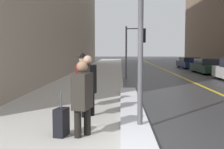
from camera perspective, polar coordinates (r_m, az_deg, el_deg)
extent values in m
cube|color=#B2AFA8|center=(19.87, -3.67, -0.29)|extent=(4.00, 80.00, 0.01)
cube|color=gold|center=(20.21, 13.52, -0.34)|extent=(0.16, 80.00, 0.00)
cube|color=silver|center=(8.77, 3.93, -6.57)|extent=(0.67, 8.23, 0.11)
cylinder|color=#515156|center=(6.41, 5.88, 13.19)|extent=(0.12, 0.12, 5.44)
cylinder|color=#515156|center=(18.26, 2.90, 4.51)|extent=(0.11, 0.11, 3.35)
cylinder|color=#515156|center=(18.26, 4.66, 9.29)|extent=(1.10, 0.21, 0.07)
cube|color=black|center=(18.20, 6.40, 7.87)|extent=(0.32, 0.24, 0.90)
sphere|color=red|center=(18.34, 6.42, 8.75)|extent=(0.19, 0.19, 0.19)
sphere|color=orange|center=(18.32, 6.41, 7.85)|extent=(0.19, 0.19, 0.19)
sphere|color=green|center=(18.31, 6.40, 6.95)|extent=(0.19, 0.19, 0.19)
cylinder|color=black|center=(6.00, -5.06, -8.33)|extent=(0.15, 0.15, 0.85)
cylinder|color=black|center=(5.84, -6.97, -8.73)|extent=(0.15, 0.15, 0.85)
cube|color=#2D2823|center=(5.82, -6.05, -3.35)|extent=(0.41, 0.57, 0.74)
sphere|color=#8C664C|center=(5.77, -6.09, 1.60)|extent=(0.23, 0.23, 0.23)
cylinder|color=black|center=(7.75, -4.16, -5.15)|extent=(0.16, 0.16, 0.89)
cylinder|color=black|center=(7.56, -5.64, -5.41)|extent=(0.16, 0.16, 0.89)
cube|color=black|center=(7.57, -4.92, -1.04)|extent=(0.43, 0.60, 0.78)
sphere|color=tan|center=(7.54, -4.95, 2.97)|extent=(0.24, 0.24, 0.24)
cylinder|color=#340C0C|center=(9.02, -5.25, -3.77)|extent=(0.15, 0.15, 0.88)
cylinder|color=#340C0C|center=(8.84, -6.53, -3.95)|extent=(0.15, 0.15, 0.88)
cube|color=#561414|center=(8.86, -5.91, -0.26)|extent=(0.43, 0.59, 0.77)
sphere|color=beige|center=(8.83, -5.94, 3.13)|extent=(0.24, 0.24, 0.24)
cylinder|color=black|center=(8.82, -5.94, 3.56)|extent=(0.37, 0.37, 0.01)
cone|color=black|center=(8.82, -5.95, 4.02)|extent=(0.23, 0.23, 0.14)
cylinder|color=black|center=(18.69, 20.76, 0.16)|extent=(0.22, 0.72, 0.72)
cube|color=black|center=(23.64, 19.00, 1.27)|extent=(1.93, 4.63, 0.55)
cube|color=black|center=(23.51, 19.11, 2.50)|extent=(1.76, 2.41, 0.47)
cylinder|color=black|center=(24.81, 16.23, 1.25)|extent=(0.23, 0.61, 0.61)
cylinder|color=black|center=(25.26, 19.81, 1.22)|extent=(0.23, 0.61, 0.61)
cylinder|color=black|center=(22.05, 18.05, 0.78)|extent=(0.23, 0.61, 0.61)
cube|color=navy|center=(29.82, 15.38, 2.09)|extent=(1.79, 4.46, 0.57)
cube|color=black|center=(29.69, 15.46, 3.02)|extent=(1.65, 2.32, 0.40)
cylinder|color=black|center=(31.00, 13.40, 2.04)|extent=(0.22, 0.66, 0.66)
cylinder|color=black|center=(31.35, 16.15, 2.01)|extent=(0.22, 0.66, 0.66)
cylinder|color=black|center=(28.30, 14.53, 1.76)|extent=(0.22, 0.66, 0.66)
cylinder|color=black|center=(28.68, 17.52, 1.73)|extent=(0.22, 0.66, 0.66)
cube|color=black|center=(6.02, -10.25, -9.58)|extent=(0.30, 0.40, 0.60)
cylinder|color=#4C4C51|center=(5.92, -10.32, -5.12)|extent=(0.02, 0.02, 0.35)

